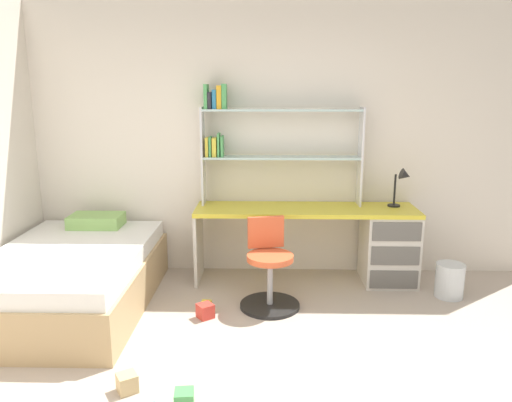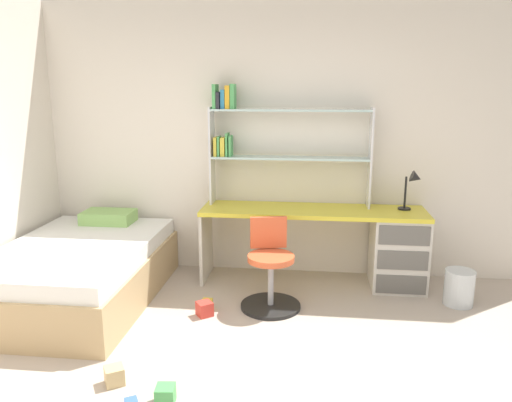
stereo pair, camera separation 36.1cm
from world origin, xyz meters
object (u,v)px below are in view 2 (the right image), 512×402
object	(u,v)px
desk_lamp	(413,184)
toy_block_natural_4	(114,375)
desk	(373,243)
toy_block_yellow_0	(207,304)
toy_block_green_3	(165,395)
bed_platform	(80,272)
toy_block_red_1	(205,309)
waste_bin	(459,288)
swivel_chair	(270,274)
bookshelf_hutch	(269,134)

from	to	relation	value
desk_lamp	toy_block_natural_4	size ratio (longest dim) A/B	3.28
desk	toy_block_natural_4	distance (m)	2.63
toy_block_yellow_0	toy_block_green_3	xyz separation A→B (m)	(0.03, -1.32, 0.02)
desk_lamp	bed_platform	world-z (taller)	desk_lamp
toy_block_green_3	toy_block_red_1	bearing A→B (deg)	91.08
waste_bin	toy_block_red_1	distance (m)	2.22
desk	swivel_chair	size ratio (longest dim) A/B	2.77
toy_block_natural_4	toy_block_green_3	bearing A→B (deg)	-22.54
desk_lamp	toy_block_natural_4	xyz separation A→B (m)	(-2.16, -1.92, -0.93)
toy_block_yellow_0	desk	bearing A→B (deg)	25.84
bookshelf_hutch	swivel_chair	bearing A→B (deg)	-83.38
toy_block_red_1	desk_lamp	bearing A→B (deg)	26.36
desk_lamp	desk	bearing A→B (deg)	-171.95
waste_bin	desk	bearing A→B (deg)	152.66
desk_lamp	toy_block_green_3	size ratio (longest dim) A/B	3.37
toy_block_green_3	waste_bin	bearing A→B (deg)	37.74
waste_bin	toy_block_red_1	xyz separation A→B (m)	(-2.17, -0.48, -0.10)
toy_block_red_1	toy_block_natural_4	size ratio (longest dim) A/B	1.02
bed_platform	toy_block_green_3	distance (m)	1.83
swivel_chair	toy_block_green_3	size ratio (longest dim) A/B	6.75
toy_block_natural_4	desk	bearing A→B (deg)	45.79
toy_block_yellow_0	toy_block_red_1	bearing A→B (deg)	-85.85
desk	toy_block_green_3	xyz separation A→B (m)	(-1.43, -2.03, -0.36)
bed_platform	toy_block_green_3	bearing A→B (deg)	-48.94
toy_block_red_1	swivel_chair	bearing A→B (deg)	25.14
swivel_chair	toy_block_green_3	distance (m)	1.54
desk	toy_block_yellow_0	bearing A→B (deg)	-154.16
waste_bin	bed_platform	bearing A→B (deg)	-174.98
swivel_chair	toy_block_yellow_0	size ratio (longest dim) A/B	9.19
waste_bin	toy_block_green_3	xyz separation A→B (m)	(-2.15, -1.66, -0.10)
desk	toy_block_yellow_0	xyz separation A→B (m)	(-1.47, -0.71, -0.38)
toy_block_yellow_0	desk_lamp	bearing A→B (deg)	22.73
waste_bin	toy_block_red_1	world-z (taller)	waste_bin
toy_block_natural_4	swivel_chair	bearing A→B (deg)	55.01
swivel_chair	toy_block_green_3	bearing A→B (deg)	-109.45
desk_lamp	bed_platform	xyz separation A→B (m)	(-2.97, -0.71, -0.73)
desk	bookshelf_hutch	distance (m)	1.44
bed_platform	toy_block_red_1	bearing A→B (deg)	-8.83
bookshelf_hutch	toy_block_yellow_0	world-z (taller)	bookshelf_hutch
bed_platform	toy_block_yellow_0	xyz separation A→B (m)	(1.16, -0.05, -0.22)
toy_block_red_1	toy_block_green_3	xyz separation A→B (m)	(0.02, -1.19, -0.00)
desk	toy_block_natural_4	world-z (taller)	desk
bed_platform	toy_block_natural_4	size ratio (longest dim) A/B	16.22
desk	toy_block_natural_4	xyz separation A→B (m)	(-1.82, -1.87, -0.36)
bookshelf_hutch	desk_lamp	world-z (taller)	bookshelf_hutch
desk_lamp	toy_block_green_3	world-z (taller)	desk_lamp
bookshelf_hutch	toy_block_yellow_0	size ratio (longest dim) A/B	18.56
desk	bed_platform	world-z (taller)	desk
desk_lamp	toy_block_red_1	bearing A→B (deg)	-153.64
toy_block_yellow_0	toy_block_green_3	world-z (taller)	toy_block_green_3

